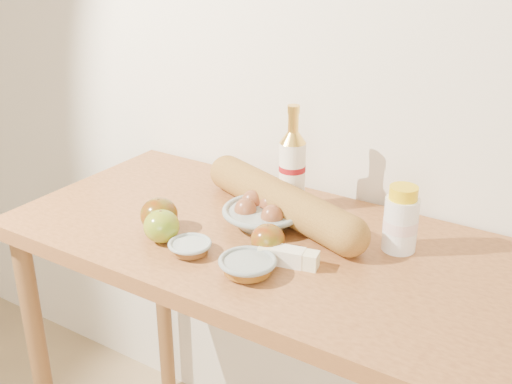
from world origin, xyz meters
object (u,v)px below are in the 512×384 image
at_px(table, 263,282).
at_px(baguette, 282,201).
at_px(bourbon_bottle, 292,169).
at_px(cream_bottle, 401,221).
at_px(egg_bowl, 263,214).

bearing_deg(table, baguette, 96.38).
bearing_deg(bourbon_bottle, cream_bottle, -30.74).
xyz_separation_m(table, cream_bottle, (0.28, 0.11, 0.19)).
bearing_deg(egg_bowl, table, -58.39).
bearing_deg(cream_bottle, baguette, 165.40).
distance_m(cream_bottle, egg_bowl, 0.32).
height_order(bourbon_bottle, cream_bottle, bourbon_bottle).
bearing_deg(baguette, egg_bowl, -89.75).
distance_m(bourbon_bottle, baguette, 0.09).
relative_size(cream_bottle, baguette, 0.27).
bearing_deg(baguette, table, -63.51).
bearing_deg(bourbon_bottle, table, -104.98).
relative_size(table, egg_bowl, 6.05).
distance_m(table, cream_bottle, 0.36).
distance_m(table, egg_bowl, 0.16).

